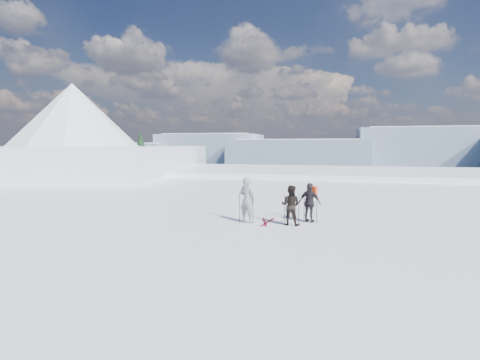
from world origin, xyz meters
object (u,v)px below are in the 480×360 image
object	(u,v)px
skier_dark	(291,205)
skis_loose	(266,222)
skier_pack	(310,203)
skier_grey	(247,200)

from	to	relation	value
skier_dark	skis_loose	bearing A→B (deg)	-6.29
skier_dark	skier_pack	size ratio (longest dim) A/B	0.98
skier_grey	skier_dark	size ratio (longest dim) A/B	1.18
skier_grey	skis_loose	distance (m)	1.24
skier_pack	skis_loose	xyz separation A→B (m)	(-1.75, -0.47, -0.81)
skier_pack	skier_grey	bearing A→B (deg)	36.77
skier_pack	skier_dark	bearing A→B (deg)	68.26
skier_grey	skier_pack	bearing A→B (deg)	-142.93
skier_grey	skis_loose	bearing A→B (deg)	-142.31
skier_pack	skis_loose	world-z (taller)	skier_pack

